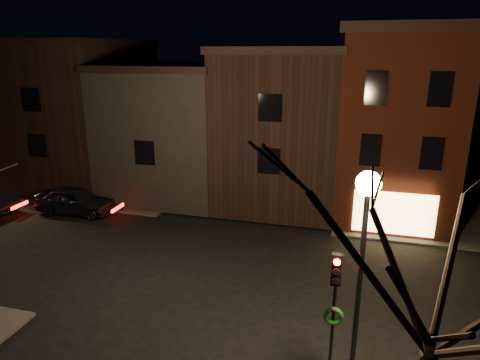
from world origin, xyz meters
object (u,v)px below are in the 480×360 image
(bare_tree_right, at_px, (447,238))
(parked_car_a, at_px, (75,200))
(street_lamp_near, at_px, (365,227))
(traffic_signal, at_px, (334,298))

(bare_tree_right, bearing_deg, parked_car_a, 143.55)
(street_lamp_near, bearing_deg, bare_tree_right, -62.53)
(street_lamp_near, bearing_deg, traffic_signal, 140.63)
(street_lamp_near, distance_m, parked_car_a, 19.67)
(traffic_signal, distance_m, bare_tree_right, 4.87)
(street_lamp_near, height_order, traffic_signal, street_lamp_near)
(street_lamp_near, xyz_separation_m, bare_tree_right, (1.30, -2.50, 0.97))
(traffic_signal, xyz_separation_m, bare_tree_right, (1.90, -2.99, 3.34))
(bare_tree_right, bearing_deg, street_lamp_near, 117.47)
(bare_tree_right, height_order, parked_car_a, bare_tree_right)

